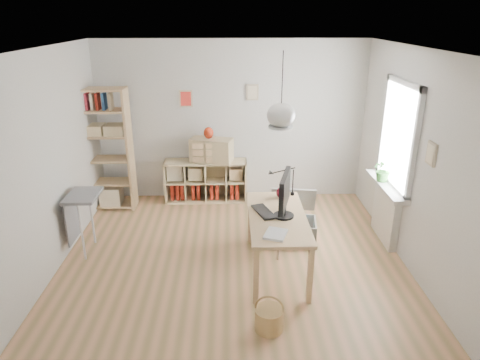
{
  "coord_description": "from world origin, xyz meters",
  "views": [
    {
      "loc": [
        -0.02,
        -4.86,
        3.06
      ],
      "look_at": [
        0.1,
        0.3,
        1.05
      ],
      "focal_mm": 32.0,
      "sensor_mm": 36.0,
      "label": 1
    }
  ],
  "objects_px": {
    "tall_bookshelf": "(105,145)",
    "drawer_chest": "(212,150)",
    "cube_shelf": "(205,183)",
    "chair": "(270,223)",
    "storage_chest": "(293,225)",
    "desk": "(277,223)",
    "monitor": "(285,193)"
  },
  "relations": [
    {
      "from": "tall_bookshelf",
      "to": "drawer_chest",
      "type": "distance_m",
      "value": 1.72
    },
    {
      "from": "cube_shelf",
      "to": "chair",
      "type": "relative_size",
      "value": 1.87
    },
    {
      "from": "tall_bookshelf",
      "to": "chair",
      "type": "relative_size",
      "value": 2.67
    },
    {
      "from": "drawer_chest",
      "to": "storage_chest",
      "type": "bearing_deg",
      "value": -33.42
    },
    {
      "from": "cube_shelf",
      "to": "chair",
      "type": "bearing_deg",
      "value": -61.13
    },
    {
      "from": "storage_chest",
      "to": "tall_bookshelf",
      "type": "bearing_deg",
      "value": 165.43
    },
    {
      "from": "drawer_chest",
      "to": "tall_bookshelf",
      "type": "bearing_deg",
      "value": -155.64
    },
    {
      "from": "storage_chest",
      "to": "desk",
      "type": "bearing_deg",
      "value": -105.41
    },
    {
      "from": "desk",
      "to": "storage_chest",
      "type": "height_order",
      "value": "desk"
    },
    {
      "from": "drawer_chest",
      "to": "monitor",
      "type": "bearing_deg",
      "value": -50.11
    },
    {
      "from": "tall_bookshelf",
      "to": "chair",
      "type": "height_order",
      "value": "tall_bookshelf"
    },
    {
      "from": "chair",
      "to": "drawer_chest",
      "type": "distance_m",
      "value": 1.99
    },
    {
      "from": "drawer_chest",
      "to": "chair",
      "type": "bearing_deg",
      "value": -47.68
    },
    {
      "from": "cube_shelf",
      "to": "chair",
      "type": "xyz_separation_m",
      "value": [
        0.98,
        -1.78,
        0.13
      ]
    },
    {
      "from": "desk",
      "to": "monitor",
      "type": "relative_size",
      "value": 2.41
    },
    {
      "from": "chair",
      "to": "storage_chest",
      "type": "distance_m",
      "value": 0.52
    },
    {
      "from": "desk",
      "to": "monitor",
      "type": "xyz_separation_m",
      "value": [
        0.07,
        -0.02,
        0.4
      ]
    },
    {
      "from": "storage_chest",
      "to": "drawer_chest",
      "type": "distance_m",
      "value": 2.0
    },
    {
      "from": "storage_chest",
      "to": "monitor",
      "type": "bearing_deg",
      "value": -100.17
    },
    {
      "from": "chair",
      "to": "monitor",
      "type": "relative_size",
      "value": 1.21
    },
    {
      "from": "desk",
      "to": "drawer_chest",
      "type": "height_order",
      "value": "drawer_chest"
    },
    {
      "from": "desk",
      "to": "drawer_chest",
      "type": "bearing_deg",
      "value": 112.11
    },
    {
      "from": "monitor",
      "to": "drawer_chest",
      "type": "xyz_separation_m",
      "value": [
        -0.96,
        2.21,
        -0.14
      ]
    },
    {
      "from": "desk",
      "to": "cube_shelf",
      "type": "xyz_separation_m",
      "value": [
        -1.02,
        2.23,
        -0.36
      ]
    },
    {
      "from": "desk",
      "to": "chair",
      "type": "xyz_separation_m",
      "value": [
        -0.04,
        0.45,
        -0.23
      ]
    },
    {
      "from": "monitor",
      "to": "cube_shelf",
      "type": "bearing_deg",
      "value": 130.35
    },
    {
      "from": "cube_shelf",
      "to": "storage_chest",
      "type": "relative_size",
      "value": 1.72
    },
    {
      "from": "desk",
      "to": "monitor",
      "type": "height_order",
      "value": "monitor"
    },
    {
      "from": "chair",
      "to": "drawer_chest",
      "type": "bearing_deg",
      "value": 132.96
    },
    {
      "from": "desk",
      "to": "tall_bookshelf",
      "type": "relative_size",
      "value": 0.75
    },
    {
      "from": "cube_shelf",
      "to": "chair",
      "type": "distance_m",
      "value": 2.03
    },
    {
      "from": "monitor",
      "to": "desk",
      "type": "bearing_deg",
      "value": -178.54
    }
  ]
}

